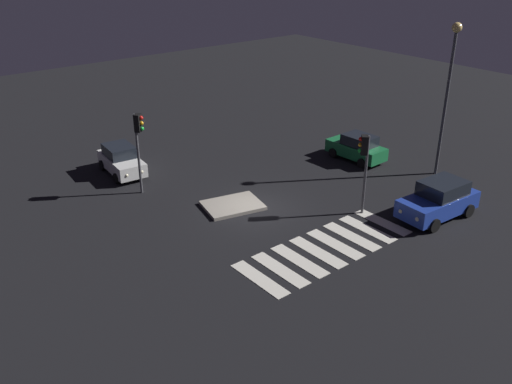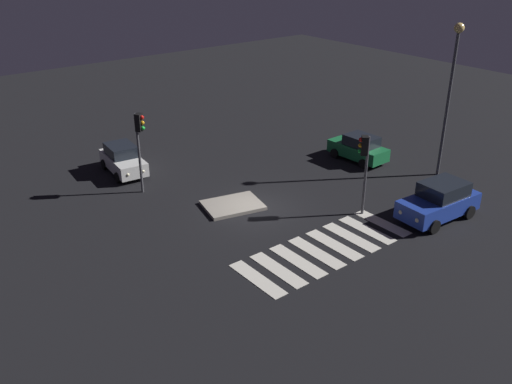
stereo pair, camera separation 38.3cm
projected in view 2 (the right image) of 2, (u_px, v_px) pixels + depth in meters
The scene contains 9 objects.
ground_plane at pixel (256, 209), 29.35m from camera, with size 80.00×80.00×0.00m, color black.
traffic_island at pixel (233, 205), 29.56m from camera, with size 3.46×2.90×0.18m.
car_white at pixel (123, 159), 33.50m from camera, with size 2.18×4.11×1.73m.
car_green at pixel (359, 148), 35.34m from camera, with size 1.93×3.96×1.70m.
car_blue at pixel (439, 201), 28.04m from camera, with size 4.57×2.33×1.94m.
traffic_light_east at pixel (364, 156), 27.51m from camera, with size 0.54×0.54×4.26m.
traffic_light_west at pixel (140, 134), 29.78m from camera, with size 0.54×0.53×4.61m.
street_lamp at pixel (452, 77), 31.06m from camera, with size 0.56×0.56×8.91m.
crosswalk_near at pixel (325, 249), 25.65m from camera, with size 8.75×3.20×0.02m.
Camera 2 is at (-16.22, -20.57, 13.26)m, focal length 38.82 mm.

